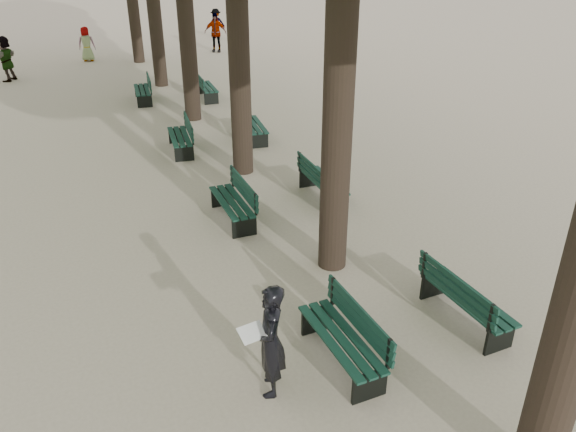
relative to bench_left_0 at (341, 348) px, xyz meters
name	(u,v)px	position (x,y,z in m)	size (l,w,h in m)	color
ground	(336,395)	(-0.37, -0.55, -0.27)	(120.00, 120.00, 0.00)	tan
bench_left_0	(341,348)	(0.00, 0.00, 0.00)	(0.58, 1.80, 0.92)	black
bench_left_1	(233,209)	(0.00, 4.91, 0.00)	(0.60, 1.81, 0.92)	black
bench_left_2	(181,142)	(0.00, 9.56, 0.00)	(0.79, 1.86, 0.92)	black
bench_left_3	(143,94)	(0.00, 15.25, 0.00)	(0.78, 1.85, 0.92)	black
bench_right_0	(465,307)	(2.27, 0.07, 0.00)	(0.60, 1.81, 0.92)	black
bench_right_1	(323,188)	(2.27, 5.11, 0.00)	(0.65, 1.82, 0.92)	black
bench_right_2	(254,131)	(2.27, 9.73, 0.00)	(0.81, 1.86, 0.92)	black
bench_right_3	(207,92)	(2.27, 14.72, 0.00)	(0.72, 1.84, 0.92)	black
man_with_map	(271,341)	(-1.12, -0.10, 0.56)	(0.71, 0.74, 1.66)	black
pedestrian_b	(216,23)	(6.55, 27.53, 0.54)	(1.05, 0.33, 1.63)	#262628
pedestrian_c	(215,33)	(5.27, 23.42, 0.69)	(1.13, 0.39, 1.93)	#262628
pedestrian_d	(87,44)	(-1.06, 23.65, 0.53)	(0.78, 0.32, 1.60)	#262628
pedestrian_e	(6,58)	(-4.53, 20.81, 0.64)	(1.69, 0.36, 1.82)	#262628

